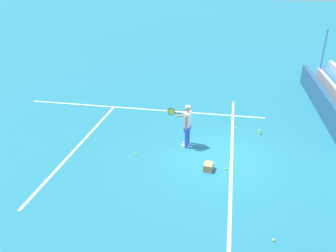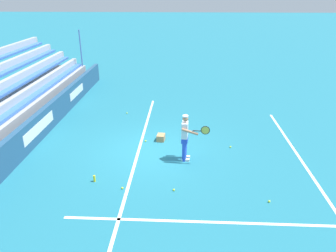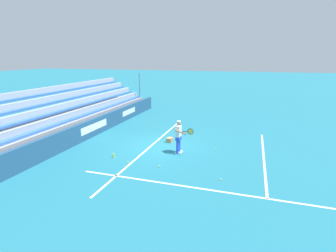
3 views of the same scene
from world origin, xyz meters
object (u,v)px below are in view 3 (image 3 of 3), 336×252
object	(u,v)px
tennis_player	(179,137)
tennis_ball_midcourt	(216,149)
tennis_ball_near_player	(128,162)
tennis_ball_far_left	(157,126)
tennis_ball_toward_net	(220,179)
tennis_ball_far_right	(160,166)
water_bottle	(114,155)
tennis_ball_stray_back	(159,141)
ball_box_cardboard	(170,140)

from	to	relation	value
tennis_player	tennis_ball_midcourt	size ratio (longest dim) A/B	25.98
tennis_ball_near_player	tennis_ball_far_left	size ratio (longest dim) A/B	1.00
tennis_ball_near_player	tennis_ball_far_left	xyz separation A→B (m)	(-6.61, -0.95, 0.00)
tennis_ball_toward_net	tennis_ball_far_right	size ratio (longest dim) A/B	1.00
tennis_player	tennis_ball_midcourt	distance (m)	2.23
tennis_player	tennis_ball_near_player	distance (m)	2.92
water_bottle	tennis_ball_near_player	bearing A→B (deg)	68.62
tennis_ball_far_left	tennis_ball_near_player	bearing A→B (deg)	8.22
tennis_player	tennis_ball_stray_back	size ratio (longest dim) A/B	25.98
tennis_ball_near_player	tennis_player	bearing A→B (deg)	135.85
ball_box_cardboard	tennis_ball_near_player	xyz separation A→B (m)	(3.58, -0.95, -0.10)
ball_box_cardboard	tennis_ball_far_left	size ratio (longest dim) A/B	6.06
tennis_ball_toward_net	water_bottle	size ratio (longest dim) A/B	0.30
ball_box_cardboard	tennis_ball_midcourt	size ratio (longest dim) A/B	6.06
tennis_ball_far_left	tennis_ball_midcourt	xyz separation A→B (m)	(3.56, 4.67, 0.00)
tennis_ball_near_player	tennis_ball_far_right	distance (m)	1.60
ball_box_cardboard	tennis_ball_midcourt	bearing A→B (deg)	79.08
tennis_player	ball_box_cardboard	xyz separation A→B (m)	(-1.58, -0.99, -0.76)
tennis_ball_midcourt	water_bottle	world-z (taller)	water_bottle
tennis_ball_midcourt	tennis_ball_toward_net	distance (m)	3.59
tennis_ball_toward_net	tennis_ball_near_player	bearing A→B (deg)	-96.16
tennis_ball_near_player	tennis_ball_far_right	bearing A→B (deg)	89.19
ball_box_cardboard	tennis_ball_far_right	bearing A→B (deg)	10.22
tennis_ball_midcourt	tennis_ball_far_left	bearing A→B (deg)	-127.30
tennis_ball_far_left	water_bottle	size ratio (longest dim) A/B	0.30
tennis_ball_far_right	water_bottle	xyz separation A→B (m)	(-0.40, -2.57, 0.08)
water_bottle	tennis_ball_far_right	bearing A→B (deg)	81.11
tennis_player	tennis_ball_toward_net	bearing A→B (deg)	44.77
tennis_ball_far_left	tennis_ball_stray_back	distance (m)	3.43
tennis_ball_near_player	water_bottle	world-z (taller)	water_bottle
water_bottle	tennis_ball_stray_back	bearing A→B (deg)	156.78
tennis_player	tennis_ball_stray_back	bearing A→B (deg)	-131.74
tennis_player	tennis_ball_near_player	bearing A→B (deg)	-44.15
tennis_ball_near_player	tennis_ball_far_right	xyz separation A→B (m)	(0.02, 1.60, 0.00)
tennis_ball_midcourt	tennis_ball_far_right	xyz separation A→B (m)	(3.07, -2.12, 0.00)
water_bottle	ball_box_cardboard	bearing A→B (deg)	149.03
tennis_ball_midcourt	tennis_ball_far_right	world-z (taller)	same
tennis_ball_far_left	tennis_ball_toward_net	bearing A→B (deg)	37.09
tennis_ball_toward_net	water_bottle	world-z (taller)	water_bottle
tennis_ball_stray_back	tennis_ball_toward_net	xyz separation A→B (m)	(3.91, 4.06, 0.00)
ball_box_cardboard	tennis_ball_stray_back	bearing A→B (deg)	-76.29
tennis_ball_far_left	tennis_ball_far_right	size ratio (longest dim) A/B	1.00
tennis_ball_near_player	water_bottle	xyz separation A→B (m)	(-0.38, -0.97, 0.08)
tennis_player	tennis_ball_toward_net	size ratio (longest dim) A/B	25.98
tennis_ball_toward_net	tennis_ball_far_right	world-z (taller)	same
ball_box_cardboard	water_bottle	size ratio (longest dim) A/B	1.82
tennis_player	water_bottle	size ratio (longest dim) A/B	7.80
water_bottle	tennis_player	bearing A→B (deg)	119.12
water_bottle	tennis_ball_far_left	bearing A→B (deg)	179.87
tennis_ball_near_player	tennis_ball_far_right	size ratio (longest dim) A/B	1.00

